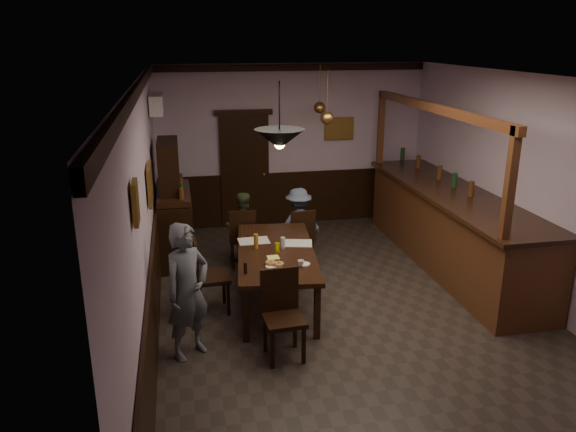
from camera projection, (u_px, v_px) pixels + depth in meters
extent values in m
cube|color=#2D2621|center=(354.00, 318.00, 7.21)|extent=(5.00, 8.00, 0.01)
cube|color=white|center=(363.00, 78.00, 6.29)|extent=(5.00, 8.00, 0.01)
cube|color=#C5A9C1|center=(292.00, 146.00, 10.49)|extent=(5.00, 0.01, 3.00)
cube|color=#C5A9C1|center=(145.00, 219.00, 6.29)|extent=(0.01, 8.00, 3.00)
cube|color=#C5A9C1|center=(544.00, 195.00, 7.21)|extent=(0.01, 8.00, 3.00)
cube|color=black|center=(276.00, 252.00, 7.44)|extent=(1.25, 2.30, 0.06)
cube|color=black|center=(246.00, 315.00, 6.55)|extent=(0.07, 0.07, 0.69)
cube|color=black|center=(317.00, 312.00, 6.62)|extent=(0.07, 0.07, 0.69)
cube|color=black|center=(245.00, 251.00, 8.49)|extent=(0.07, 0.07, 0.69)
cube|color=black|center=(300.00, 250.00, 8.55)|extent=(0.07, 0.07, 0.69)
cube|color=black|center=(242.00, 238.00, 8.77)|extent=(0.43, 0.43, 0.05)
cube|color=black|center=(243.00, 226.00, 8.52)|extent=(0.41, 0.06, 0.49)
cube|color=black|center=(252.00, 248.00, 9.02)|extent=(0.04, 0.04, 0.42)
cube|color=black|center=(232.00, 249.00, 8.98)|extent=(0.04, 0.04, 0.42)
cube|color=black|center=(254.00, 255.00, 8.71)|extent=(0.04, 0.04, 0.42)
cube|color=black|center=(233.00, 256.00, 8.67)|extent=(0.04, 0.04, 0.42)
cube|color=black|center=(300.00, 238.00, 8.85)|extent=(0.43, 0.43, 0.05)
cube|color=black|center=(303.00, 226.00, 8.61)|extent=(0.40, 0.07, 0.47)
cube|color=black|center=(306.00, 246.00, 9.10)|extent=(0.04, 0.04, 0.40)
cube|color=black|center=(287.00, 248.00, 9.02)|extent=(0.04, 0.04, 0.40)
cube|color=black|center=(312.00, 253.00, 8.81)|extent=(0.04, 0.04, 0.40)
cube|color=black|center=(293.00, 255.00, 8.72)|extent=(0.04, 0.04, 0.40)
cube|color=black|center=(284.00, 320.00, 6.19)|extent=(0.47, 0.47, 0.05)
cube|color=black|center=(279.00, 289.00, 6.28)|extent=(0.44, 0.07, 0.52)
cube|color=black|center=(272.00, 350.00, 6.06)|extent=(0.04, 0.04, 0.45)
cube|color=black|center=(304.00, 345.00, 6.15)|extent=(0.04, 0.04, 0.45)
cube|color=black|center=(265.00, 334.00, 6.38)|extent=(0.04, 0.04, 0.45)
cube|color=black|center=(295.00, 330.00, 6.47)|extent=(0.04, 0.04, 0.45)
cube|color=black|center=(212.00, 278.00, 7.26)|extent=(0.47, 0.47, 0.05)
cube|color=black|center=(195.00, 259.00, 7.12)|extent=(0.07, 0.44, 0.53)
cube|color=black|center=(228.00, 299.00, 7.22)|extent=(0.04, 0.04, 0.45)
cube|color=black|center=(224.00, 288.00, 7.55)|extent=(0.04, 0.04, 0.45)
cube|color=black|center=(201.00, 302.00, 7.13)|extent=(0.04, 0.04, 0.45)
cube|color=black|center=(197.00, 291.00, 7.45)|extent=(0.04, 0.04, 0.45)
imported|color=#565963|center=(188.00, 291.00, 6.15)|extent=(0.68, 0.64, 1.57)
imported|color=#485533|center=(242.00, 227.00, 8.92)|extent=(0.57, 0.46, 1.13)
imported|color=slate|center=(298.00, 224.00, 8.99)|extent=(0.83, 0.57, 1.17)
cube|color=silver|center=(254.00, 241.00, 7.76)|extent=(0.43, 0.31, 0.01)
cube|color=silver|center=(297.00, 243.00, 7.67)|extent=(0.48, 0.38, 0.01)
cube|color=#F9F35B|center=(273.00, 257.00, 7.18)|extent=(0.17, 0.17, 0.00)
cylinder|color=white|center=(304.00, 264.00, 6.96)|extent=(0.15, 0.15, 0.01)
imported|color=white|center=(301.00, 263.00, 6.88)|extent=(0.09, 0.09, 0.07)
cylinder|color=white|center=(274.00, 266.00, 6.90)|extent=(0.22, 0.22, 0.01)
torus|color=#C68C47|center=(270.00, 262.00, 6.93)|extent=(0.13, 0.13, 0.04)
torus|color=#C68C47|center=(279.00, 264.00, 6.89)|extent=(0.13, 0.13, 0.04)
cylinder|color=#FCF215|center=(277.00, 247.00, 7.36)|extent=(0.07, 0.07, 0.12)
cylinder|color=#BF721E|center=(256.00, 241.00, 7.46)|extent=(0.06, 0.06, 0.20)
cylinder|color=silver|center=(283.00, 243.00, 7.49)|extent=(0.06, 0.06, 0.15)
cylinder|color=black|center=(246.00, 268.00, 6.68)|extent=(0.04, 0.04, 0.14)
cube|color=black|center=(176.00, 227.00, 9.01)|extent=(0.52, 1.47, 1.05)
cube|color=black|center=(174.00, 193.00, 8.83)|extent=(0.50, 1.41, 0.08)
cube|color=black|center=(169.00, 167.00, 8.69)|extent=(0.31, 0.94, 0.84)
cube|color=#512A15|center=(451.00, 230.00, 8.73)|extent=(0.94, 4.40, 1.15)
cube|color=black|center=(453.00, 193.00, 8.54)|extent=(1.05, 4.51, 0.06)
cube|color=#512A15|center=(435.00, 108.00, 8.07)|extent=(0.10, 4.30, 0.12)
cube|color=#512A15|center=(513.00, 187.00, 6.30)|extent=(0.10, 0.10, 1.36)
cube|color=#512A15|center=(382.00, 129.00, 10.22)|extent=(0.10, 0.10, 1.36)
cube|color=black|center=(245.00, 172.00, 10.41)|extent=(0.90, 0.06, 2.10)
cube|color=white|center=(156.00, 104.00, 8.73)|extent=(0.20, 0.85, 0.30)
cube|color=olive|center=(135.00, 203.00, 4.60)|extent=(0.04, 0.28, 0.36)
cube|color=olive|center=(150.00, 184.00, 6.98)|extent=(0.04, 0.62, 0.48)
cube|color=olive|center=(339.00, 129.00, 10.53)|extent=(0.55, 0.04, 0.42)
cylinder|color=black|center=(279.00, 110.00, 6.08)|extent=(0.02, 0.02, 0.63)
cone|color=black|center=(280.00, 139.00, 6.18)|extent=(0.56, 0.56, 0.22)
sphere|color=#FFD88C|center=(280.00, 144.00, 6.19)|extent=(0.12, 0.12, 0.12)
cylinder|color=#BF8C3F|center=(328.00, 94.00, 8.19)|extent=(0.02, 0.02, 0.70)
cone|color=#BF8C3F|center=(327.00, 118.00, 8.29)|extent=(0.20, 0.20, 0.22)
sphere|color=#FFD88C|center=(327.00, 121.00, 8.31)|extent=(0.12, 0.12, 0.12)
cylinder|color=#BF8C3F|center=(320.00, 87.00, 9.37)|extent=(0.02, 0.02, 0.70)
cone|color=#BF8C3F|center=(320.00, 108.00, 9.48)|extent=(0.20, 0.20, 0.22)
sphere|color=#FFD88C|center=(320.00, 111.00, 9.50)|extent=(0.12, 0.12, 0.12)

